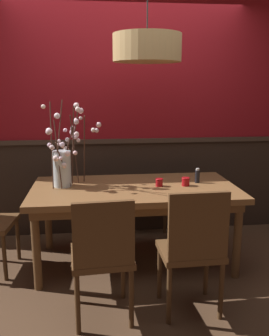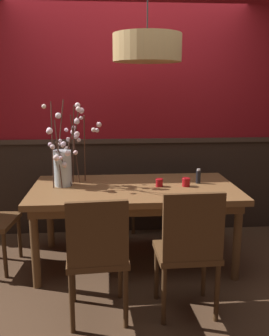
{
  "view_description": "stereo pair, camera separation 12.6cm",
  "coord_description": "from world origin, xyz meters",
  "px_view_note": "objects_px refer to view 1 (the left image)",
  "views": [
    {
      "loc": [
        -0.37,
        -3.21,
        1.64
      ],
      "look_at": [
        0.0,
        0.0,
        0.92
      ],
      "focal_mm": 38.76,
      "sensor_mm": 36.0,
      "label": 1
    },
    {
      "loc": [
        -0.24,
        -3.22,
        1.64
      ],
      "look_at": [
        0.0,
        0.0,
        0.92
      ],
      "focal_mm": 38.76,
      "sensor_mm": 36.0,
      "label": 2
    }
  ],
  "objects_px": {
    "condiment_bottle": "(197,176)",
    "dining_table": "(134,195)",
    "chair_far_side_right": "(146,184)",
    "chair_near_side_right": "(193,246)",
    "vase_with_blossoms": "(64,161)",
    "chair_near_side_left": "(102,253)",
    "candle_holder_nearer_center": "(186,182)",
    "candle_holder_nearer_edge": "(159,182)",
    "pendant_lamp": "(147,48)"
  },
  "relations": [
    {
      "from": "candle_holder_nearer_center",
      "to": "candle_holder_nearer_edge",
      "type": "relative_size",
      "value": 1.08
    },
    {
      "from": "chair_near_side_left",
      "to": "candle_holder_nearer_edge",
      "type": "bearing_deg",
      "value": 57.72
    },
    {
      "from": "vase_with_blossoms",
      "to": "condiment_bottle",
      "type": "bearing_deg",
      "value": -0.78
    },
    {
      "from": "chair_near_side_right",
      "to": "vase_with_blossoms",
      "type": "distance_m",
      "value": 1.44
    },
    {
      "from": "chair_near_side_left",
      "to": "condiment_bottle",
      "type": "distance_m",
      "value": 1.38
    },
    {
      "from": "dining_table",
      "to": "chair_near_side_right",
      "type": "distance_m",
      "value": 0.94
    },
    {
      "from": "chair_far_side_right",
      "to": "pendant_lamp",
      "type": "distance_m",
      "value": 1.72
    },
    {
      "from": "pendant_lamp",
      "to": "candle_holder_nearer_center",
      "type": "bearing_deg",
      "value": -4.6
    },
    {
      "from": "chair_near_side_left",
      "to": "chair_near_side_right",
      "type": "xyz_separation_m",
      "value": [
        0.65,
        0.01,
        0.01
      ]
    },
    {
      "from": "condiment_bottle",
      "to": "pendant_lamp",
      "type": "height_order",
      "value": "pendant_lamp"
    },
    {
      "from": "chair_near_side_right",
      "to": "condiment_bottle",
      "type": "distance_m",
      "value": 1.03
    },
    {
      "from": "dining_table",
      "to": "chair_near_side_left",
      "type": "xyz_separation_m",
      "value": [
        -0.32,
        -0.88,
        -0.14
      ]
    },
    {
      "from": "dining_table",
      "to": "pendant_lamp",
      "type": "bearing_deg",
      "value": 4.19
    },
    {
      "from": "dining_table",
      "to": "chair_near_side_left",
      "type": "bearing_deg",
      "value": -110.16
    },
    {
      "from": "dining_table",
      "to": "condiment_bottle",
      "type": "xyz_separation_m",
      "value": [
        0.62,
        0.08,
        0.15
      ]
    },
    {
      "from": "chair_far_side_right",
      "to": "chair_near_side_left",
      "type": "bearing_deg",
      "value": -107.52
    },
    {
      "from": "vase_with_blossoms",
      "to": "pendant_lamp",
      "type": "xyz_separation_m",
      "value": [
        0.75,
        -0.09,
        0.99
      ]
    },
    {
      "from": "dining_table",
      "to": "pendant_lamp",
      "type": "relative_size",
      "value": 2.03
    },
    {
      "from": "dining_table",
      "to": "candle_holder_nearer_center",
      "type": "distance_m",
      "value": 0.49
    },
    {
      "from": "chair_near_side_right",
      "to": "vase_with_blossoms",
      "type": "relative_size",
      "value": 1.22
    },
    {
      "from": "pendant_lamp",
      "to": "chair_near_side_left",
      "type": "bearing_deg",
      "value": -115.93
    },
    {
      "from": "dining_table",
      "to": "chair_far_side_right",
      "type": "xyz_separation_m",
      "value": [
        0.24,
        0.92,
        -0.14
      ]
    },
    {
      "from": "pendant_lamp",
      "to": "dining_table",
      "type": "bearing_deg",
      "value": -175.81
    },
    {
      "from": "candle_holder_nearer_center",
      "to": "candle_holder_nearer_edge",
      "type": "distance_m",
      "value": 0.25
    },
    {
      "from": "vase_with_blossoms",
      "to": "chair_near_side_left",
      "type": "bearing_deg",
      "value": -72.18
    },
    {
      "from": "vase_with_blossoms",
      "to": "candle_holder_nearer_center",
      "type": "relative_size",
      "value": 9.97
    },
    {
      "from": "candle_holder_nearer_center",
      "to": "pendant_lamp",
      "type": "distance_m",
      "value": 1.24
    },
    {
      "from": "chair_near_side_left",
      "to": "chair_near_side_right",
      "type": "height_order",
      "value": "chair_near_side_right"
    },
    {
      "from": "condiment_bottle",
      "to": "pendant_lamp",
      "type": "relative_size",
      "value": 0.15
    },
    {
      "from": "vase_with_blossoms",
      "to": "pendant_lamp",
      "type": "relative_size",
      "value": 0.85
    },
    {
      "from": "condiment_bottle",
      "to": "pendant_lamp",
      "type": "distance_m",
      "value": 1.27
    },
    {
      "from": "chair_far_side_right",
      "to": "candle_holder_nearer_edge",
      "type": "relative_size",
      "value": 12.72
    },
    {
      "from": "dining_table",
      "to": "candle_holder_nearer_edge",
      "type": "bearing_deg",
      "value": -2.03
    },
    {
      "from": "chair_near_side_left",
      "to": "condiment_bottle",
      "type": "bearing_deg",
      "value": 45.67
    },
    {
      "from": "pendant_lamp",
      "to": "candle_holder_nearer_edge",
      "type": "bearing_deg",
      "value": -7.67
    },
    {
      "from": "chair_far_side_right",
      "to": "vase_with_blossoms",
      "type": "distance_m",
      "value": 1.29
    },
    {
      "from": "chair_far_side_right",
      "to": "chair_near_side_right",
      "type": "distance_m",
      "value": 1.79
    },
    {
      "from": "chair_far_side_right",
      "to": "chair_near_side_right",
      "type": "relative_size",
      "value": 0.96
    },
    {
      "from": "vase_with_blossoms",
      "to": "candle_holder_nearer_edge",
      "type": "height_order",
      "value": "vase_with_blossoms"
    },
    {
      "from": "dining_table",
      "to": "candle_holder_nearer_center",
      "type": "xyz_separation_m",
      "value": [
        0.48,
        -0.02,
        0.12
      ]
    },
    {
      "from": "chair_near_side_left",
      "to": "chair_near_side_right",
      "type": "relative_size",
      "value": 0.97
    },
    {
      "from": "chair_near_side_right",
      "to": "pendant_lamp",
      "type": "height_order",
      "value": "pendant_lamp"
    },
    {
      "from": "candle_holder_nearer_edge",
      "to": "pendant_lamp",
      "type": "height_order",
      "value": "pendant_lamp"
    },
    {
      "from": "candle_holder_nearer_edge",
      "to": "pendant_lamp",
      "type": "distance_m",
      "value": 1.19
    },
    {
      "from": "candle_holder_nearer_center",
      "to": "pendant_lamp",
      "type": "xyz_separation_m",
      "value": [
        -0.37,
        0.03,
        1.18
      ]
    },
    {
      "from": "vase_with_blossoms",
      "to": "candle_holder_nearer_center",
      "type": "distance_m",
      "value": 1.14
    },
    {
      "from": "dining_table",
      "to": "chair_far_side_right",
      "type": "distance_m",
      "value": 0.96
    },
    {
      "from": "condiment_bottle",
      "to": "vase_with_blossoms",
      "type": "bearing_deg",
      "value": 179.22
    },
    {
      "from": "condiment_bottle",
      "to": "dining_table",
      "type": "bearing_deg",
      "value": -172.68
    },
    {
      "from": "chair_near_side_left",
      "to": "candle_holder_nearer_center",
      "type": "xyz_separation_m",
      "value": [
        0.8,
        0.86,
        0.26
      ]
    }
  ]
}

